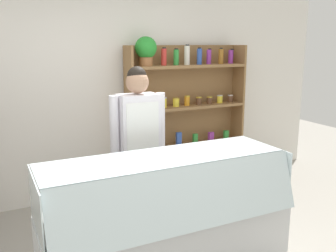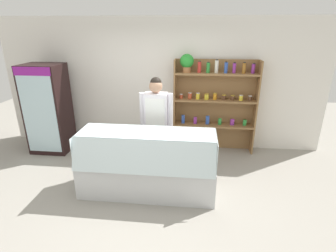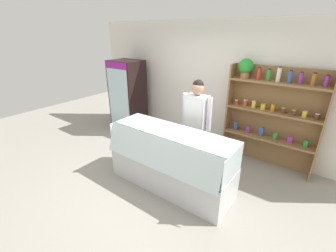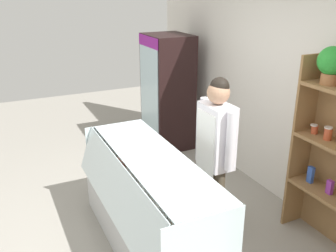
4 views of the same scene
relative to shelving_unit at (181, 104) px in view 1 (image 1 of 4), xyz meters
name	(u,v)px [view 1 (image 1 of 4)]	position (x,y,z in m)	size (l,w,h in m)	color
back_wall	(96,91)	(-1.09, 0.21, 0.21)	(6.80, 0.10, 2.70)	white
shelving_unit	(181,104)	(0.00, 0.00, 0.00)	(1.66, 0.29, 2.01)	olive
deli_display_case	(166,235)	(-1.04, -1.68, -0.83)	(2.10, 0.79, 1.01)	silver
shop_clerk	(138,137)	(-0.99, -0.96, -0.12)	(0.58, 0.25, 1.71)	#4C4233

